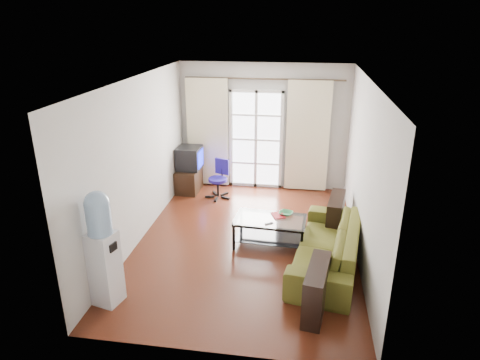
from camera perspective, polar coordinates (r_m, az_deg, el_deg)
name	(u,v)px	position (r m, az deg, el deg)	size (l,w,h in m)	color
floor	(246,241)	(7.33, 0.87, -8.19)	(5.20, 5.20, 0.00)	#512313
ceiling	(247,80)	(6.46, 1.01, 13.21)	(5.20, 5.20, 0.00)	white
wall_back	(263,127)	(9.26, 3.13, 7.07)	(3.60, 0.02, 2.70)	#B7B4AE
wall_front	(213,249)	(4.44, -3.66, -9.17)	(3.60, 0.02, 2.70)	#B7B4AE
wall_left	(139,161)	(7.23, -13.37, 2.48)	(0.02, 5.20, 2.70)	#B7B4AE
wall_right	(364,172)	(6.79, 16.17, 1.00)	(0.02, 5.20, 2.70)	#B7B4AE
french_door	(256,140)	(9.29, 2.13, 5.38)	(1.16, 0.06, 2.15)	white
curtain_rod	(264,79)	(8.96, 3.19, 13.32)	(0.04, 0.04, 3.30)	#4C3F2D
curtain_left	(208,133)	(9.36, -4.33, 6.26)	(0.90, 0.07, 2.35)	beige
curtain_right	(308,137)	(9.14, 9.00, 5.69)	(0.90, 0.07, 2.35)	beige
radiator	(298,175)	(9.42, 7.79, 0.66)	(0.64, 0.12, 0.64)	gray
sofa	(327,246)	(6.67, 11.58, -8.58)	(1.24, 2.39, 0.66)	olive
coffee_table	(270,228)	(7.13, 4.02, -6.40)	(1.19, 0.73, 0.47)	silver
bowl	(286,213)	(7.20, 6.14, -4.44)	(0.29, 0.29, 0.06)	#2F8133
book	(273,216)	(7.12, 4.37, -4.82)	(0.27, 0.31, 0.02)	#A41425
remote	(269,224)	(6.88, 3.90, -5.81)	(0.15, 0.04, 0.02)	black
tv_stand	(189,180)	(9.34, -6.84, -0.01)	(0.45, 0.68, 0.50)	black
crt_tv	(188,158)	(9.22, -6.90, 2.94)	(0.55, 0.54, 0.48)	black
task_chair	(219,186)	(8.97, -2.86, -0.86)	(0.71, 0.71, 0.81)	black
water_cooler	(102,247)	(5.78, -17.87, -8.45)	(0.39, 0.39, 1.59)	silver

